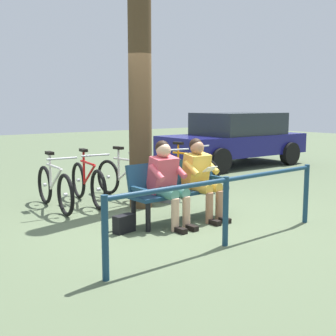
{
  "coord_description": "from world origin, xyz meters",
  "views": [
    {
      "loc": [
        3.97,
        5.09,
        1.7
      ],
      "look_at": [
        -0.14,
        -0.14,
        0.75
      ],
      "focal_mm": 47.61,
      "sensor_mm": 36.0,
      "label": 1
    }
  ],
  "objects_px": {
    "bicycle_blue": "(125,179)",
    "parked_car": "(235,138)",
    "bicycle_black": "(166,175)",
    "person_companion": "(167,179)",
    "bicycle_green": "(88,183)",
    "person_reading": "(201,175)",
    "bicycle_purple": "(54,188)",
    "tree_trunk": "(140,95)",
    "litter_bin": "(169,180)",
    "handbag": "(124,224)",
    "bench": "(177,186)",
    "bicycle_red": "(185,170)"
  },
  "relations": [
    {
      "from": "handbag",
      "to": "parked_car",
      "type": "height_order",
      "value": "parked_car"
    },
    {
      "from": "bicycle_black",
      "to": "bicycle_blue",
      "type": "distance_m",
      "value": 0.87
    },
    {
      "from": "bench",
      "to": "person_reading",
      "type": "relative_size",
      "value": 1.34
    },
    {
      "from": "bicycle_purple",
      "to": "parked_car",
      "type": "distance_m",
      "value": 6.53
    },
    {
      "from": "tree_trunk",
      "to": "bicycle_purple",
      "type": "distance_m",
      "value": 2.04
    },
    {
      "from": "person_reading",
      "to": "litter_bin",
      "type": "distance_m",
      "value": 1.32
    },
    {
      "from": "parked_car",
      "to": "bicycle_red",
      "type": "bearing_deg",
      "value": 28.89
    },
    {
      "from": "bicycle_red",
      "to": "bicycle_purple",
      "type": "relative_size",
      "value": 0.99
    },
    {
      "from": "bicycle_blue",
      "to": "parked_car",
      "type": "xyz_separation_m",
      "value": [
        -4.84,
        -1.85,
        0.41
      ]
    },
    {
      "from": "handbag",
      "to": "bicycle_green",
      "type": "relative_size",
      "value": 0.18
    },
    {
      "from": "bench",
      "to": "tree_trunk",
      "type": "height_order",
      "value": "tree_trunk"
    },
    {
      "from": "person_companion",
      "to": "bicycle_green",
      "type": "xyz_separation_m",
      "value": [
        0.21,
        -1.96,
        -0.3
      ]
    },
    {
      "from": "tree_trunk",
      "to": "bicycle_black",
      "type": "height_order",
      "value": "tree_trunk"
    },
    {
      "from": "person_reading",
      "to": "person_companion",
      "type": "xyz_separation_m",
      "value": [
        0.64,
        0.01,
        -0.0
      ]
    },
    {
      "from": "bicycle_green",
      "to": "parked_car",
      "type": "distance_m",
      "value": 5.9
    },
    {
      "from": "bicycle_blue",
      "to": "bicycle_green",
      "type": "bearing_deg",
      "value": -97.88
    },
    {
      "from": "tree_trunk",
      "to": "bicycle_red",
      "type": "xyz_separation_m",
      "value": [
        -1.69,
        -0.85,
        -1.48
      ]
    },
    {
      "from": "litter_bin",
      "to": "bicycle_green",
      "type": "relative_size",
      "value": 0.45
    },
    {
      "from": "person_reading",
      "to": "parked_car",
      "type": "distance_m",
      "value": 6.07
    },
    {
      "from": "bicycle_green",
      "to": "tree_trunk",
      "type": "bearing_deg",
      "value": 44.71
    },
    {
      "from": "tree_trunk",
      "to": "bicycle_purple",
      "type": "xyz_separation_m",
      "value": [
        1.21,
        -0.71,
        -1.48
      ]
    },
    {
      "from": "handbag",
      "to": "bicycle_blue",
      "type": "relative_size",
      "value": 0.18
    },
    {
      "from": "handbag",
      "to": "bicycle_green",
      "type": "bearing_deg",
      "value": -103.95
    },
    {
      "from": "bicycle_black",
      "to": "bicycle_green",
      "type": "distance_m",
      "value": 1.62
    },
    {
      "from": "litter_bin",
      "to": "bicycle_black",
      "type": "distance_m",
      "value": 0.72
    },
    {
      "from": "person_companion",
      "to": "bicycle_purple",
      "type": "bearing_deg",
      "value": -66.53
    },
    {
      "from": "person_companion",
      "to": "bicycle_blue",
      "type": "distance_m",
      "value": 2.03
    },
    {
      "from": "person_reading",
      "to": "handbag",
      "type": "bearing_deg",
      "value": -3.65
    },
    {
      "from": "tree_trunk",
      "to": "litter_bin",
      "type": "bearing_deg",
      "value": -174.78
    },
    {
      "from": "bicycle_black",
      "to": "person_companion",
      "type": "bearing_deg",
      "value": -31.12
    },
    {
      "from": "handbag",
      "to": "tree_trunk",
      "type": "distance_m",
      "value": 2.29
    },
    {
      "from": "bicycle_purple",
      "to": "handbag",
      "type": "bearing_deg",
      "value": 10.87
    },
    {
      "from": "litter_bin",
      "to": "bicycle_red",
      "type": "height_order",
      "value": "bicycle_red"
    },
    {
      "from": "bench",
      "to": "bicycle_red",
      "type": "xyz_separation_m",
      "value": [
        -1.74,
        -1.86,
        -0.15
      ]
    },
    {
      "from": "bench",
      "to": "bicycle_purple",
      "type": "xyz_separation_m",
      "value": [
        1.17,
        -1.72,
        -0.15
      ]
    },
    {
      "from": "bicycle_black",
      "to": "bicycle_green",
      "type": "xyz_separation_m",
      "value": [
        1.61,
        -0.12,
        0.0
      ]
    },
    {
      "from": "tree_trunk",
      "to": "bicycle_green",
      "type": "distance_m",
      "value": 1.77
    },
    {
      "from": "bench",
      "to": "litter_bin",
      "type": "distance_m",
      "value": 1.28
    },
    {
      "from": "litter_bin",
      "to": "bicycle_black",
      "type": "height_order",
      "value": "bicycle_black"
    },
    {
      "from": "person_reading",
      "to": "tree_trunk",
      "type": "height_order",
      "value": "tree_trunk"
    },
    {
      "from": "person_reading",
      "to": "litter_bin",
      "type": "height_order",
      "value": "person_reading"
    },
    {
      "from": "handbag",
      "to": "bicycle_red",
      "type": "distance_m",
      "value": 3.37
    },
    {
      "from": "person_reading",
      "to": "bicycle_blue",
      "type": "distance_m",
      "value": 1.96
    },
    {
      "from": "bicycle_purple",
      "to": "parked_car",
      "type": "bearing_deg",
      "value": 112.37
    },
    {
      "from": "person_companion",
      "to": "handbag",
      "type": "height_order",
      "value": "person_companion"
    },
    {
      "from": "bicycle_green",
      "to": "litter_bin",
      "type": "bearing_deg",
      "value": 67.98
    },
    {
      "from": "bench",
      "to": "bicycle_black",
      "type": "relative_size",
      "value": 0.96
    },
    {
      "from": "tree_trunk",
      "to": "bicycle_red",
      "type": "height_order",
      "value": "tree_trunk"
    },
    {
      "from": "person_companion",
      "to": "bicycle_red",
      "type": "bearing_deg",
      "value": -136.11
    },
    {
      "from": "litter_bin",
      "to": "bicycle_purple",
      "type": "height_order",
      "value": "bicycle_purple"
    }
  ]
}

